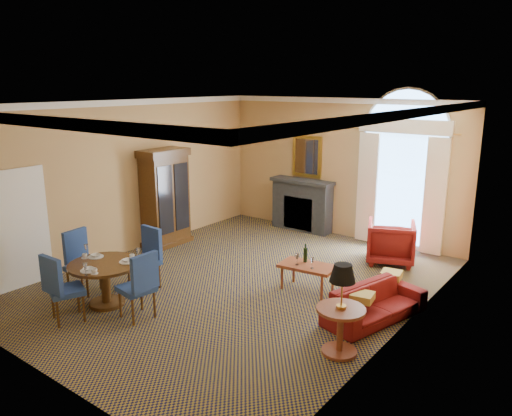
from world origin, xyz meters
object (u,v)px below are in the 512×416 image
Objects in this scene: armoire at (165,199)px; sofa at (375,303)px; armchair at (391,242)px; side_table at (341,300)px; coffee_table at (307,267)px; dining_table at (105,274)px.

armoire reaches higher than sofa.
armchair is at bearing 33.40° from sofa.
armoire is at bearing 161.06° from side_table.
side_table is at bearing -52.99° from coffee_table.
armchair is (4.47, 1.92, -0.61)m from armoire.
dining_table is 3.38m from coffee_table.
side_table reaches higher than coffee_table.
side_table is at bearing -162.01° from sofa.
sofa is at bearing 92.33° from side_table.
armchair is 3.86m from side_table.
armoire is 2.13× the size of coffee_table.
sofa is (5.27, -0.60, -0.78)m from armoire.
coffee_table is 2.10m from side_table.
coffee_table reaches higher than sofa.
armoire reaches higher than side_table.
armoire reaches higher than armchair.
armchair is 0.75× the size of side_table.
coffee_table is (-1.39, 0.27, 0.19)m from sofa.
armoire is 1.23× the size of sofa.
side_table reaches higher than dining_table.
side_table is (5.32, -1.83, -0.26)m from armoire.
armchair is 2.32m from coffee_table.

